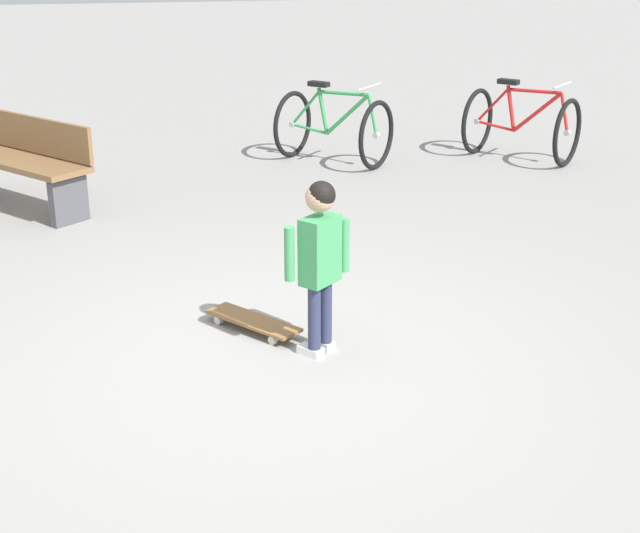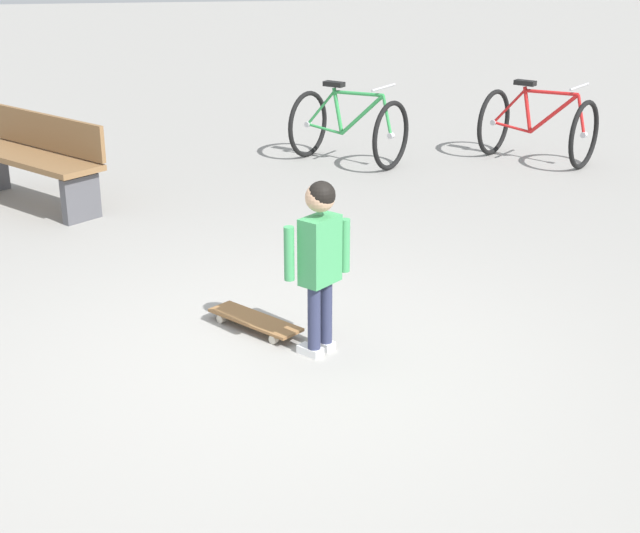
% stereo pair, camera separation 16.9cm
% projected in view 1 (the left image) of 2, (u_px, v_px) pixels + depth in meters
% --- Properties ---
extents(ground_plane, '(50.00, 50.00, 0.00)m').
position_uv_depth(ground_plane, '(274.00, 365.00, 5.34)').
color(ground_plane, gray).
extents(child_person, '(0.40, 0.27, 1.06)m').
position_uv_depth(child_person, '(320.00, 249.00, 5.26)').
color(child_person, '#2D3351').
rests_on(child_person, ground).
extents(skateboard, '(0.57, 0.64, 0.07)m').
position_uv_depth(skateboard, '(253.00, 321.00, 5.77)').
color(skateboard, olive).
rests_on(skateboard, ground).
extents(bicycle_near, '(1.27, 1.24, 0.85)m').
position_uv_depth(bicycle_near, '(334.00, 127.00, 9.63)').
color(bicycle_near, black).
rests_on(bicycle_near, ground).
extents(bicycle_mid, '(1.25, 1.26, 0.85)m').
position_uv_depth(bicycle_mid, '(521.00, 125.00, 9.75)').
color(bicycle_mid, black).
rests_on(bicycle_mid, ground).
extents(street_bench, '(1.39, 1.49, 0.80)m').
position_uv_depth(street_bench, '(21.00, 161.00, 8.12)').
color(street_bench, brown).
rests_on(street_bench, ground).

